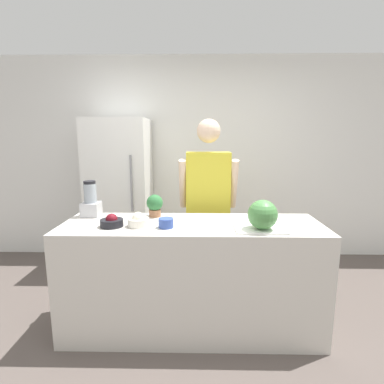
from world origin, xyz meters
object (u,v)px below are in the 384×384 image
at_px(person, 208,206).
at_px(bowl_cherries, 112,222).
at_px(watermelon, 263,215).
at_px(blender, 91,202).
at_px(refrigerator, 120,194).
at_px(potted_plant, 155,205).
at_px(bowl_cream, 138,221).
at_px(bowl_small_blue, 166,223).

distance_m(person, bowl_cherries, 1.06).
relative_size(watermelon, blender, 0.70).
bearing_deg(refrigerator, potted_plant, -61.75).
bearing_deg(bowl_cream, refrigerator, 109.83).
distance_m(person, bowl_small_blue, 0.83).
bearing_deg(watermelon, bowl_cherries, 175.75).
bearing_deg(bowl_cream, watermelon, -5.87).
bearing_deg(bowl_cream, bowl_cherries, -176.78).
height_order(bowl_cherries, potted_plant, potted_plant).
xyz_separation_m(person, bowl_cherries, (-0.77, -0.73, 0.04)).
bearing_deg(refrigerator, bowl_cream, -70.17).
height_order(person, watermelon, person).
bearing_deg(blender, bowl_small_blue, -25.31).
xyz_separation_m(bowl_cherries, bowl_cream, (0.20, 0.01, 0.01)).
bearing_deg(bowl_cream, person, 52.07).
distance_m(refrigerator, person, 1.24).
distance_m(bowl_cherries, blender, 0.42).
bearing_deg(bowl_small_blue, watermelon, -5.26).
bearing_deg(bowl_cherries, person, 43.71).
height_order(refrigerator, blender, refrigerator).
bearing_deg(refrigerator, bowl_cherries, -78.12).
bearing_deg(refrigerator, person, -31.73).
height_order(refrigerator, person, refrigerator).
distance_m(refrigerator, blender, 1.09).
height_order(bowl_small_blue, potted_plant, potted_plant).
relative_size(person, blender, 5.71).
height_order(bowl_cherries, bowl_cream, bowl_cream).
relative_size(bowl_cream, bowl_small_blue, 1.42).
xyz_separation_m(refrigerator, bowl_cream, (0.50, -1.37, 0.05)).
bearing_deg(bowl_cream, bowl_small_blue, -7.88).
xyz_separation_m(bowl_cream, potted_plant, (0.09, 0.29, 0.06)).
distance_m(watermelon, bowl_cherries, 1.15).
relative_size(person, bowl_cream, 10.85).
bearing_deg(bowl_small_blue, blender, 154.69).
height_order(bowl_cream, potted_plant, potted_plant).
height_order(blender, potted_plant, blender).
bearing_deg(refrigerator, blender, -88.68).
bearing_deg(person, watermelon, -65.48).
relative_size(refrigerator, blender, 5.84).
bearing_deg(watermelon, person, 114.52).
distance_m(bowl_cream, blender, 0.56).
bearing_deg(blender, refrigerator, 91.32).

